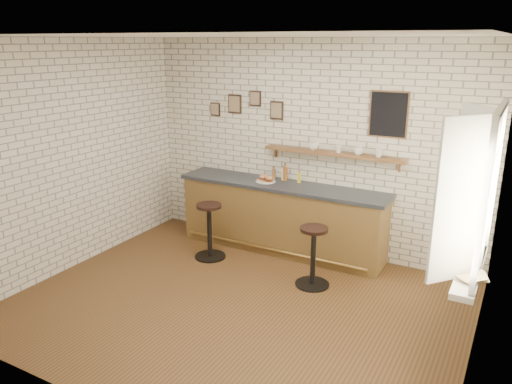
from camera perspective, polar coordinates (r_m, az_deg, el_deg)
ground at (r=5.97m, az=-2.18°, el=-12.77°), size 5.00×5.00×0.00m
bar_counter at (r=7.23m, az=2.92°, el=-2.89°), size 3.10×0.65×1.01m
sandwich_plate at (r=7.17m, az=1.12°, el=1.23°), size 0.28×0.28×0.01m
ciabatta_sandwich at (r=7.15m, az=1.20°, el=1.58°), size 0.27×0.19×0.08m
potato_chips at (r=7.18m, az=0.94°, el=1.31°), size 0.25×0.19×0.00m
bitters_bottle_brown at (r=7.31m, az=2.05°, el=2.09°), size 0.06×0.06×0.19m
bitters_bottle_white at (r=7.24m, az=3.12°, el=2.01°), size 0.05×0.05×0.21m
bitters_bottle_amber at (r=7.22m, az=3.33°, el=2.12°), size 0.06×0.06×0.25m
condiment_bottle_yellow at (r=7.14m, az=4.95°, el=1.66°), size 0.05×0.05×0.17m
bar_stool_left at (r=7.04m, az=-5.34°, el=-4.25°), size 0.44×0.44×0.79m
bar_stool_right at (r=6.26m, az=6.55°, el=-7.12°), size 0.43×0.43×0.77m
wall_shelf at (r=6.89m, az=8.76°, el=4.35°), size 2.00×0.18×0.18m
shelf_cup_a at (r=6.98m, az=6.60°, el=5.21°), size 0.18×0.18×0.11m
shelf_cup_b at (r=6.85m, az=9.38°, el=4.85°), size 0.15×0.15×0.10m
shelf_cup_c at (r=6.77m, az=11.60°, el=4.59°), size 0.13×0.13×0.10m
shelf_cup_d at (r=6.69m, az=13.85°, el=4.32°), size 0.12×0.12×0.10m
back_wall_decor at (r=6.93m, az=7.83°, el=9.23°), size 2.96×0.02×0.56m
window_sill at (r=5.17m, az=23.32°, el=-8.01°), size 0.20×1.35×0.06m
casement_window at (r=4.92m, az=23.84°, el=0.05°), size 0.40×1.30×1.56m
book_lower at (r=4.91m, az=22.79°, el=-8.73°), size 0.24×0.29×0.02m
book_upper at (r=4.87m, az=22.78°, el=-8.66°), size 0.27×0.27×0.02m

